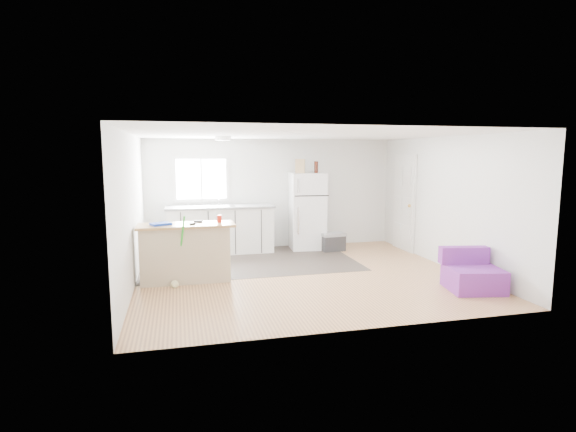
% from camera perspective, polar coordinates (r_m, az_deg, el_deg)
% --- Properties ---
extents(room, '(5.51, 5.01, 2.41)m').
position_cam_1_polar(room, '(7.59, 1.87, 1.23)').
color(room, '#8F5C3C').
rests_on(room, ground).
extents(vinyl_zone, '(4.05, 2.50, 0.00)m').
position_cam_1_polar(vinyl_zone, '(8.86, -4.91, -5.70)').
color(vinyl_zone, '#302924').
rests_on(vinyl_zone, floor).
extents(window, '(1.18, 0.06, 0.98)m').
position_cam_1_polar(window, '(9.77, -10.95, 4.64)').
color(window, white).
rests_on(window, back_wall).
extents(interior_door, '(0.11, 0.92, 2.10)m').
position_cam_1_polar(interior_door, '(10.07, 14.52, 1.58)').
color(interior_door, white).
rests_on(interior_door, right_wall).
extents(ceiling_fixture, '(0.30, 0.30, 0.07)m').
position_cam_1_polar(ceiling_fixture, '(8.51, -8.25, 9.70)').
color(ceiling_fixture, white).
rests_on(ceiling_fixture, ceiling).
extents(kitchen_cabinets, '(2.24, 0.71, 1.29)m').
position_cam_1_polar(kitchen_cabinets, '(9.58, -8.56, -1.63)').
color(kitchen_cabinets, white).
rests_on(kitchen_cabinets, floor).
extents(peninsula, '(1.55, 0.60, 0.95)m').
position_cam_1_polar(peninsula, '(7.54, -12.88, -4.53)').
color(peninsula, '#C4AC8E').
rests_on(peninsula, floor).
extents(refrigerator, '(0.79, 0.75, 1.67)m').
position_cam_1_polar(refrigerator, '(9.87, 2.45, 0.64)').
color(refrigerator, white).
rests_on(refrigerator, floor).
extents(cooler, '(0.55, 0.41, 0.39)m').
position_cam_1_polar(cooler, '(9.77, 5.67, -3.24)').
color(cooler, '#2D2E30').
rests_on(cooler, floor).
extents(purple_seat, '(0.89, 0.86, 0.63)m').
position_cam_1_polar(purple_seat, '(7.52, 22.32, -6.94)').
color(purple_seat, purple).
rests_on(purple_seat, floor).
extents(cleaner_jug, '(0.15, 0.12, 0.31)m').
position_cam_1_polar(cleaner_jug, '(7.54, -11.22, -7.18)').
color(cleaner_jug, white).
rests_on(cleaner_jug, floor).
extents(mop, '(0.26, 0.31, 1.14)m').
position_cam_1_polar(mop, '(7.31, -13.95, -6.97)').
color(mop, green).
rests_on(mop, floor).
extents(red_cup, '(0.08, 0.08, 0.12)m').
position_cam_1_polar(red_cup, '(7.52, -8.72, -0.35)').
color(red_cup, red).
rests_on(red_cup, peninsula).
extents(blue_tray, '(0.36, 0.32, 0.04)m').
position_cam_1_polar(blue_tray, '(7.44, -15.85, -0.97)').
color(blue_tray, '#1335B9').
rests_on(blue_tray, peninsula).
extents(tool_a, '(0.15, 0.10, 0.03)m').
position_cam_1_polar(tool_a, '(7.59, -11.35, -0.68)').
color(tool_a, black).
rests_on(tool_a, peninsula).
extents(tool_b, '(0.10, 0.04, 0.03)m').
position_cam_1_polar(tool_b, '(7.36, -12.05, -0.98)').
color(tool_b, black).
rests_on(tool_b, peninsula).
extents(cardboard_box, '(0.22, 0.17, 0.30)m').
position_cam_1_polar(cardboard_box, '(9.67, 1.54, 6.35)').
color(cardboard_box, '#A2825C').
rests_on(cardboard_box, refrigerator).
extents(bottle_left, '(0.07, 0.07, 0.25)m').
position_cam_1_polar(bottle_left, '(9.75, 3.64, 6.20)').
color(bottle_left, '#37120A').
rests_on(bottle_left, refrigerator).
extents(bottle_right, '(0.08, 0.08, 0.25)m').
position_cam_1_polar(bottle_right, '(9.86, 3.54, 6.22)').
color(bottle_right, '#37120A').
rests_on(bottle_right, refrigerator).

